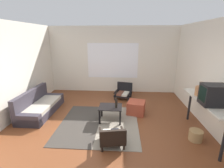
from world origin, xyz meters
TOP-DOWN VIEW (x-y plane):
  - ground_plane at (0.00, 0.00)m, footprint 7.80×7.80m
  - far_wall_with_window at (0.00, 3.06)m, footprint 5.60×0.13m
  - side_wall_right at (2.66, 0.30)m, footprint 0.12×6.60m
  - side_wall_left at (-2.66, 0.30)m, footprint 0.12×6.60m
  - area_rug at (-0.19, 0.23)m, footprint 2.09×2.17m
  - couch at (-2.11, 0.75)m, footprint 0.75×1.79m
  - coffee_table at (0.11, 0.42)m, footprint 0.63×0.53m
  - armchair_by_window at (0.47, 2.22)m, footprint 0.71×0.70m
  - armchair_striped_foreground at (0.23, -0.69)m, footprint 0.63×0.62m
  - ottoman_orange at (0.86, 0.92)m, footprint 0.61×0.61m
  - console_shelf at (2.31, -0.18)m, footprint 0.39×1.75m
  - crt_television at (2.31, -0.42)m, footprint 0.47×0.38m
  - clay_vase at (2.31, 0.15)m, footprint 0.25×0.25m
  - glass_bottle at (0.27, 0.37)m, footprint 0.07×0.07m
  - wicker_basket at (2.11, -0.36)m, footprint 0.30×0.30m

SIDE VIEW (x-z plane):
  - ground_plane at x=0.00m, z-range 0.00..0.00m
  - area_rug at x=-0.19m, z-range 0.00..0.01m
  - wicker_basket at x=2.11m, z-range 0.00..0.24m
  - ottoman_orange at x=0.86m, z-range 0.00..0.39m
  - armchair_striped_foreground at x=0.23m, z-range -0.02..0.46m
  - couch at x=-2.11m, z-range -0.14..0.58m
  - armchair_by_window at x=0.47m, z-range -0.04..0.54m
  - coffee_table at x=0.11m, z-range 0.13..0.56m
  - glass_bottle at x=0.27m, z-range 0.41..0.71m
  - console_shelf at x=2.31m, z-range 0.35..1.26m
  - clay_vase at x=2.31m, z-range 0.86..1.20m
  - crt_television at x=2.31m, z-range 0.91..1.35m
  - far_wall_with_window at x=0.00m, z-range 0.00..2.70m
  - side_wall_right at x=2.66m, z-range 0.00..2.70m
  - side_wall_left at x=-2.66m, z-range 0.00..2.70m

